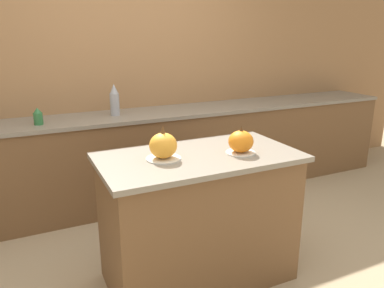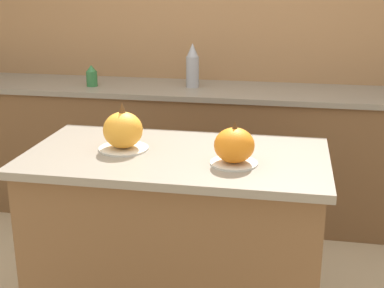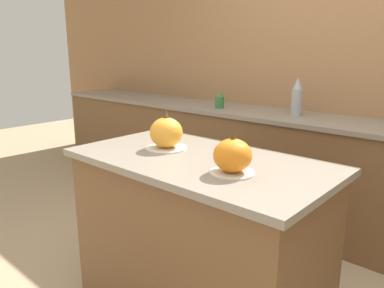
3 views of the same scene
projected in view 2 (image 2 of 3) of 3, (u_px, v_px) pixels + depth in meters
The scene contains 7 objects.
wall_back at pixel (227, 35), 3.83m from camera, with size 8.00×0.06×2.50m.
kitchen_island at pixel (177, 248), 2.45m from camera, with size 1.31×0.71×0.92m.
back_counter at pixel (219, 153), 3.76m from camera, with size 6.00×0.60×0.93m.
pumpkin_cake_left at pixel (123, 131), 2.34m from camera, with size 0.22×0.22×0.21m.
pumpkin_cake_right at pixel (234, 146), 2.16m from camera, with size 0.20×0.20×0.18m.
bottle_tall at pixel (193, 66), 3.63m from camera, with size 0.09×0.09×0.30m.
bottle_short at pixel (92, 76), 3.68m from camera, with size 0.08×0.08×0.15m.
Camera 2 is at (0.48, -2.14, 1.66)m, focal length 50.00 mm.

